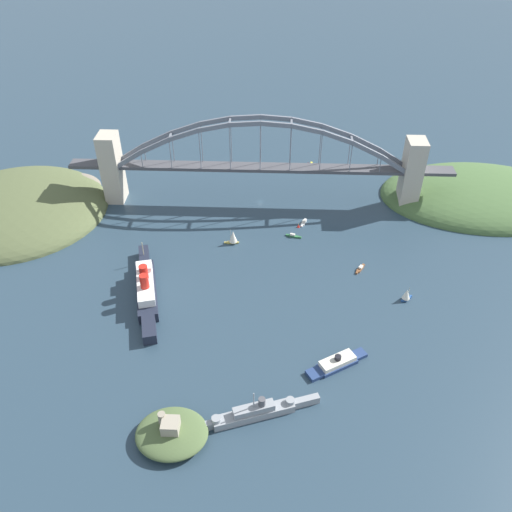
% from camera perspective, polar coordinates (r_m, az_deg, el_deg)
% --- Properties ---
extents(ground_plane, '(1400.00, 1400.00, 0.00)m').
position_cam_1_polar(ground_plane, '(412.18, 0.46, 5.88)').
color(ground_plane, '#283D4C').
extents(harbor_arch_bridge, '(285.19, 17.85, 68.71)m').
position_cam_1_polar(harbor_arch_bridge, '(397.25, 0.48, 9.51)').
color(harbor_arch_bridge, '#BCB29E').
rests_on(harbor_arch_bridge, ground).
extents(headland_west_shore, '(156.62, 104.71, 30.36)m').
position_cam_1_polar(headland_west_shore, '(454.59, 23.27, 5.87)').
color(headland_west_shore, '#476638').
rests_on(headland_west_shore, ground).
extents(headland_east_shore, '(137.64, 134.46, 30.81)m').
position_cam_1_polar(headland_east_shore, '(440.25, -24.25, 4.50)').
color(headland_east_shore, '#515B38').
rests_on(headland_east_shore, ground).
extents(ocean_liner, '(27.75, 84.76, 20.74)m').
position_cam_1_polar(ocean_liner, '(328.85, -11.78, -3.38)').
color(ocean_liner, '#1E2333').
rests_on(ocean_liner, ground).
extents(naval_cruiser, '(64.61, 24.57, 18.09)m').
position_cam_1_polar(naval_cruiser, '(264.38, -0.12, -16.54)').
color(naval_cruiser, gray).
rests_on(naval_cruiser, ground).
extents(harbor_ferry_steamer, '(34.36, 24.04, 7.30)m').
position_cam_1_polar(harbor_ferry_steamer, '(288.20, 8.72, -11.33)').
color(harbor_ferry_steamer, navy).
rests_on(harbor_ferry_steamer, ground).
extents(fort_island_mid_harbor, '(33.96, 29.30, 13.43)m').
position_cam_1_polar(fort_island_mid_harbor, '(260.23, -9.10, -18.35)').
color(fort_island_mid_harbor, '#4C6038').
rests_on(fort_island_mid_harbor, ground).
extents(seaplane_taxiing_near_bridge, '(6.92, 9.30, 4.89)m').
position_cam_1_polar(seaplane_taxiing_near_bridge, '(461.26, 6.00, 9.67)').
color(seaplane_taxiing_near_bridge, '#B7B7B2').
rests_on(seaplane_taxiing_near_bridge, ground).
extents(small_boat_0, '(4.91, 10.64, 1.84)m').
position_cam_1_polar(small_boat_0, '(388.84, 5.18, 3.65)').
color(small_boat_0, silver).
rests_on(small_boat_0, ground).
extents(small_boat_1, '(11.28, 4.21, 2.50)m').
position_cam_1_polar(small_boat_1, '(373.85, 4.04, 2.19)').
color(small_boat_1, '#2D6B3D').
rests_on(small_boat_1, ground).
extents(small_boat_2, '(7.35, 10.49, 2.31)m').
position_cam_1_polar(small_boat_2, '(350.64, 11.19, -1.33)').
color(small_boat_2, brown).
rests_on(small_boat_2, ground).
extents(small_boat_3, '(8.06, 7.16, 9.36)m').
position_cam_1_polar(small_boat_3, '(332.27, 15.95, -4.02)').
color(small_boat_3, '#234C8C').
rests_on(small_boat_3, ground).
extents(small_boat_4, '(10.24, 5.86, 11.61)m').
position_cam_1_polar(small_boat_4, '(364.61, -2.50, 2.09)').
color(small_boat_4, gold).
rests_on(small_boat_4, ground).
extents(channel_marker_buoy, '(2.20, 2.20, 2.75)m').
position_cam_1_polar(channel_marker_buoy, '(383.85, 4.61, 3.27)').
color(channel_marker_buoy, red).
rests_on(channel_marker_buoy, ground).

